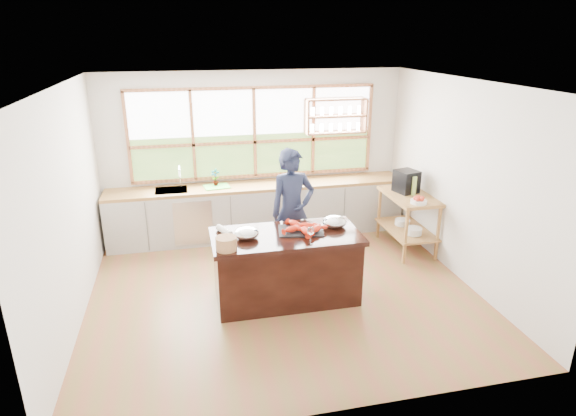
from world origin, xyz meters
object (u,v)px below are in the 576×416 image
object	(u,v)px
cook	(292,211)
wicker_basket	(226,244)
island	(286,267)
espresso_machine	(406,181)

from	to	relation	value
cook	wicker_basket	size ratio (longest dim) A/B	7.34
island	wicker_basket	xyz separation A→B (m)	(-0.77, -0.29, 0.52)
cook	wicker_basket	distance (m)	1.49
island	espresso_machine	distance (m)	2.59
island	wicker_basket	world-z (taller)	wicker_basket
espresso_machine	wicker_basket	world-z (taller)	espresso_machine
island	cook	xyz separation A→B (m)	(0.26, 0.79, 0.44)
espresso_machine	wicker_basket	xyz separation A→B (m)	(-2.96, -1.54, -0.10)
cook	espresso_machine	world-z (taller)	cook
cook	wicker_basket	bearing A→B (deg)	-143.38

